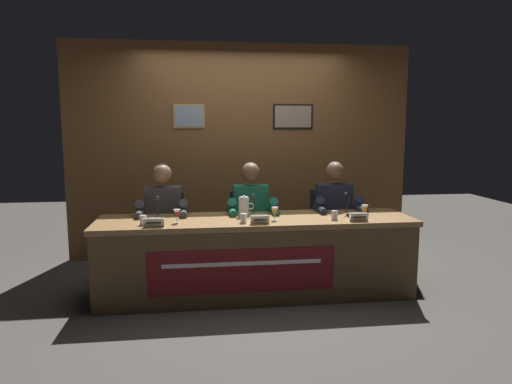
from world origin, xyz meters
name	(u,v)px	position (x,y,z in m)	size (l,w,h in m)	color
ground_plane	(256,293)	(0.00, 0.00, 0.00)	(12.00, 12.00, 0.00)	#4C4742
wall_back_panelled	(241,152)	(0.00, 1.41, 1.30)	(4.19, 0.14, 2.60)	brown
conference_table	(257,245)	(0.00, -0.11, 0.51)	(2.99, 0.75, 0.75)	olive
chair_left	(165,238)	(-0.90, 0.56, 0.45)	(0.44, 0.44, 0.91)	black
panelist_left	(163,215)	(-0.90, 0.36, 0.73)	(0.51, 0.48, 1.24)	black
nameplate_left	(154,222)	(-0.93, -0.28, 0.79)	(0.18, 0.06, 0.08)	white
juice_glass_left	(177,214)	(-0.73, -0.13, 0.83)	(0.06, 0.06, 0.12)	white
water_cup_left	(143,221)	(-1.03, -0.18, 0.78)	(0.06, 0.06, 0.08)	silver
microphone_left	(157,213)	(-0.92, -0.01, 0.82)	(0.06, 0.17, 0.22)	black
chair_center	(249,235)	(0.00, 0.56, 0.45)	(0.44, 0.44, 0.91)	black
panelist_center	(252,213)	(0.00, 0.36, 0.73)	(0.51, 0.48, 1.24)	black
nameplate_center	(260,219)	(0.00, -0.27, 0.79)	(0.17, 0.06, 0.08)	white
juice_glass_center	(275,211)	(0.16, -0.12, 0.83)	(0.06, 0.06, 0.12)	white
water_cup_center	(244,219)	(-0.14, -0.21, 0.78)	(0.06, 0.06, 0.08)	silver
microphone_center	(254,210)	(-0.01, 0.03, 0.82)	(0.06, 0.17, 0.22)	black
chair_right	(330,233)	(0.90, 0.56, 0.45)	(0.44, 0.44, 0.91)	black
panelist_right	(336,211)	(0.90, 0.36, 0.73)	(0.51, 0.48, 1.24)	black
nameplate_right	(359,217)	(0.92, -0.26, 0.79)	(0.17, 0.06, 0.08)	white
juice_glass_right	(365,209)	(1.03, -0.12, 0.83)	(0.06, 0.06, 0.12)	white
water_cup_right	(335,216)	(0.72, -0.17, 0.78)	(0.06, 0.06, 0.08)	silver
microphone_right	(348,208)	(0.91, 0.01, 0.82)	(0.06, 0.17, 0.22)	black
water_pitcher_central	(244,207)	(-0.11, 0.09, 0.84)	(0.15, 0.10, 0.21)	silver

